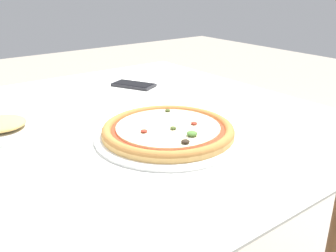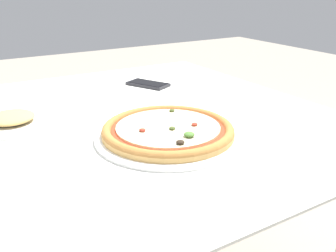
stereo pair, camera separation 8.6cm
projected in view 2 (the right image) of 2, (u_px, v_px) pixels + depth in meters
dining_table at (59, 161)px, 0.93m from camera, size 1.45×1.07×0.75m
pizza_plate at (168, 131)px, 0.87m from camera, size 0.34×0.34×0.04m
cell_phone at (148, 84)px, 1.30m from camera, size 0.13×0.16×0.01m
side_plate at (11, 121)px, 0.94m from camera, size 0.20×0.20×0.03m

